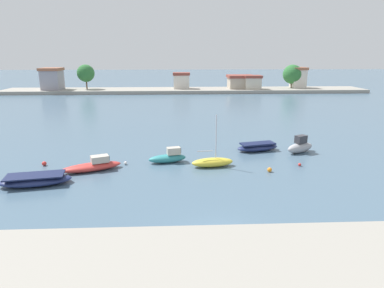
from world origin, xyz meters
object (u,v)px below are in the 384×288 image
object	(u,v)px
moored_boat_1	(93,166)
moored_boat_5	(300,146)
mooring_buoy_0	(125,163)
moored_boat_0	(35,180)
mooring_buoy_1	(270,170)
mooring_buoy_3	(44,164)
moored_boat_2	(168,157)
moored_boat_4	(258,147)
moored_boat_3	(212,162)
mooring_buoy_2	(300,165)

from	to	relation	value
moored_boat_1	moored_boat_5	distance (m)	21.42
moored_boat_1	mooring_buoy_0	xyz separation A→B (m)	(2.72, 1.50, -0.29)
moored_boat_5	moored_boat_0	bearing A→B (deg)	169.63
moored_boat_5	mooring_buoy_1	distance (m)	7.62
mooring_buoy_1	mooring_buoy_3	xyz separation A→B (m)	(-20.95, 2.65, 0.01)
moored_boat_2	moored_boat_4	bearing A→B (deg)	7.64
mooring_buoy_0	mooring_buoy_1	size ratio (longest dim) A/B	0.76
moored_boat_0	moored_boat_4	bearing A→B (deg)	13.46
mooring_buoy_0	moored_boat_0	bearing A→B (deg)	-143.91
mooring_buoy_0	mooring_buoy_3	size ratio (longest dim) A/B	0.74
moored_boat_4	mooring_buoy_1	bearing A→B (deg)	-107.50
mooring_buoy_1	moored_boat_0	bearing A→B (deg)	-173.80
moored_boat_5	mooring_buoy_1	world-z (taller)	moored_boat_5
moored_boat_2	mooring_buoy_0	size ratio (longest dim) A/B	12.08
moored_boat_3	mooring_buoy_1	size ratio (longest dim) A/B	11.79
moored_boat_5	mooring_buoy_1	size ratio (longest dim) A/B	8.61
mooring_buoy_1	moored_boat_1	bearing A→B (deg)	176.05
moored_boat_3	mooring_buoy_2	xyz separation A→B (m)	(8.28, -0.24, -0.30)
moored_boat_2	moored_boat_0	bearing A→B (deg)	-166.08
moored_boat_3	mooring_buoy_0	world-z (taller)	moored_boat_3
moored_boat_5	mooring_buoy_0	bearing A→B (deg)	161.76
moored_boat_1	moored_boat_4	size ratio (longest dim) A/B	1.11
moored_boat_5	moored_boat_3	bearing A→B (deg)	174.44
mooring_buoy_3	moored_boat_5	bearing A→B (deg)	6.99
mooring_buoy_2	mooring_buoy_3	bearing A→B (deg)	177.16
moored_boat_5	mooring_buoy_3	bearing A→B (deg)	158.74
moored_boat_4	mooring_buoy_3	xyz separation A→B (m)	(-21.44, -4.04, -0.20)
moored_boat_0	mooring_buoy_3	size ratio (longest dim) A/B	13.63
moored_boat_3	mooring_buoy_2	world-z (taller)	moored_boat_3
moored_boat_5	mooring_buoy_0	world-z (taller)	moored_boat_5
mooring_buoy_2	moored_boat_3	bearing A→B (deg)	178.35
moored_boat_0	mooring_buoy_3	distance (m)	4.94
mooring_buoy_3	moored_boat_0	bearing A→B (deg)	-76.64
moored_boat_3	mooring_buoy_1	world-z (taller)	moored_boat_3
moored_boat_4	moored_boat_1	bearing A→B (deg)	-174.63
moored_boat_5	mooring_buoy_1	xyz separation A→B (m)	(-4.89, -5.82, -0.47)
moored_boat_0	moored_boat_3	size ratio (longest dim) A/B	1.19
moored_boat_4	moored_boat_5	world-z (taller)	moored_boat_5
moored_boat_1	mooring_buoy_2	size ratio (longest dim) A/B	18.88
moored_boat_5	moored_boat_2	bearing A→B (deg)	162.53
moored_boat_1	moored_boat_4	world-z (taller)	moored_boat_1
moored_boat_0	moored_boat_1	world-z (taller)	moored_boat_1
mooring_buoy_0	mooring_buoy_1	world-z (taller)	mooring_buoy_1
moored_boat_1	mooring_buoy_3	size ratio (longest dim) A/B	12.75
moored_boat_5	mooring_buoy_0	size ratio (longest dim) A/B	11.31
moored_boat_2	moored_boat_3	world-z (taller)	moored_boat_3
moored_boat_1	moored_boat_0	bearing A→B (deg)	-161.46
moored_boat_1	moored_boat_3	xyz separation A→B (m)	(11.01, 0.58, -0.00)
mooring_buoy_3	moored_boat_3	bearing A→B (deg)	-3.45
moored_boat_5	mooring_buoy_0	xyz separation A→B (m)	(-18.17, -3.21, -0.52)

